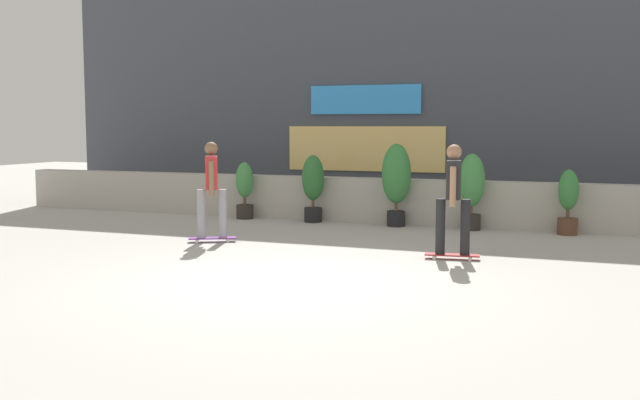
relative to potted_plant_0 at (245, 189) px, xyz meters
name	(u,v)px	position (x,y,z in m)	size (l,w,h in m)	color
ground_plane	(278,282)	(3.24, -5.55, -0.64)	(48.00, 48.00, 0.00)	#B2AFA8
planter_wall	(399,201)	(3.24, 0.45, -0.19)	(18.00, 0.40, 0.90)	#B2ADA3
building_backdrop	(441,74)	(3.24, 4.45, 2.61)	(20.00, 2.08, 6.50)	#424751
potted_plant_0	(245,189)	(0.00, 0.00, 0.00)	(0.37, 0.37, 1.20)	#2D2823
potted_plant_1	(313,184)	(1.55, 0.00, 0.14)	(0.45, 0.45, 1.37)	black
potted_plant_2	(396,178)	(3.30, 0.00, 0.31)	(0.57, 0.57, 1.62)	black
potted_plant_3	(472,186)	(4.76, 0.00, 0.20)	(0.49, 0.49, 1.45)	#2D2823
potted_plant_4	(568,201)	(6.49, 0.00, -0.02)	(0.36, 0.36, 1.18)	brown
skater_far_left	(453,196)	(5.00, -3.19, 0.30)	(0.82, 0.56, 1.70)	maroon
skater_mid_plaza	(212,187)	(0.89, -3.01, 0.30)	(0.80, 0.56, 1.70)	#72338C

